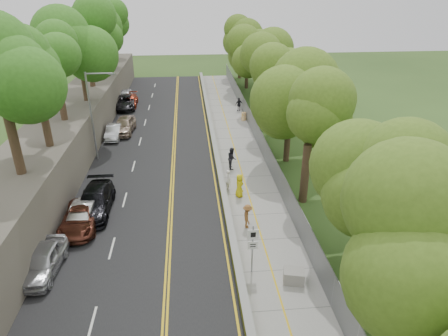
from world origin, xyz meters
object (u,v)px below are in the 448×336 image
Objects in this scene: painter_0 at (239,186)px; car_0 at (43,261)px; car_2 at (80,218)px; signpost at (253,244)px; construction_barrel at (244,116)px; person_far at (239,104)px; car_1 at (82,215)px; concrete_block at (294,276)px; streetlight at (93,110)px.

car_0 is at bearing 107.66° from painter_0.
car_0 is at bearing -104.50° from car_2.
car_0 is (-11.65, 1.13, -1.17)m from signpost.
construction_barrel is 0.21× the size of car_0.
signpost is 30.66m from person_far.
signpost reaches higher than car_1.
signpost is at bearing 68.25° from person_far.
painter_0 is (11.03, 3.15, 0.24)m from car_2.
person_far is (13.75, 24.50, 0.16)m from car_1.
concrete_block is 0.27× the size of car_1.
concrete_block is at bearing -52.80° from streetlight.
painter_0 reaches higher than car_0.
concrete_block is at bearing 72.33° from person_far.
person_far is (14.80, 29.35, 0.09)m from car_0.
car_2 is (-13.88, -21.22, 0.21)m from construction_barrel.
car_2 is at bearing 80.38° from car_0.
streetlight is 1.94× the size of car_1.
person_far is (3.15, 30.48, -1.08)m from signpost.
concrete_block is at bearing -5.42° from car_0.
streetlight is at bearing 92.82° from car_2.
painter_0 reaches higher than car_1.
signpost is 8.80m from painter_0.
car_2 is (-0.03, -0.39, 0.01)m from car_1.
concrete_block is at bearing -28.79° from car_2.
car_2 is (-12.78, 6.57, 0.30)m from concrete_block.
car_1 reaches higher than construction_barrel.
streetlight is 14.97m from painter_0.
person_far is (13.78, 24.90, 0.16)m from car_2.
car_1 is at bearing -85.27° from streetlight.
signpost is 11.76m from car_0.
person_far is at bearing 59.44° from car_2.
signpost is at bearing -2.25° from car_0.
person_far is at bearing 63.49° from car_1.
car_0 is 32.87m from person_far.
concrete_block is at bearing -24.61° from signpost.
car_1 is at bearing 89.49° from painter_0.
signpost is 12.07m from car_2.
painter_0 is at bearing 35.55° from car_0.
car_0 is (-14.90, -25.68, 0.28)m from construction_barrel.
streetlight is 20.26m from person_far.
concrete_block is (-1.10, -27.79, -0.09)m from construction_barrel.
painter_0 is (-1.75, 9.72, 0.54)m from concrete_block.
painter_0 is (-2.85, -18.07, 0.45)m from construction_barrel.
car_1 is 0.83× the size of car_2.
car_1 is 0.39m from car_2.
streetlight is 11.75m from car_1.
signpost reaches higher than car_2.
person_far is at bearing 91.56° from construction_barrel.
construction_barrel is 3.69m from person_far.
car_0 reaches higher than car_2.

